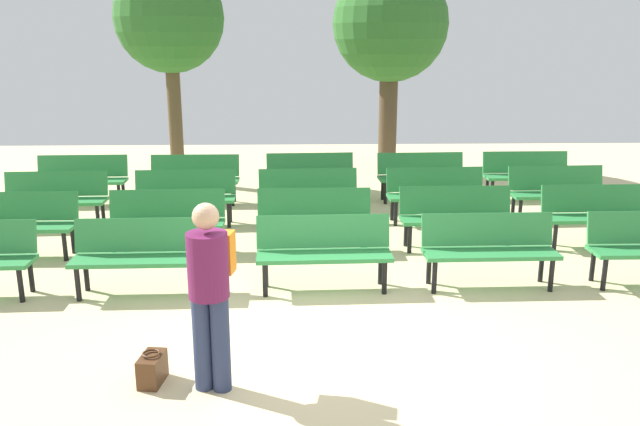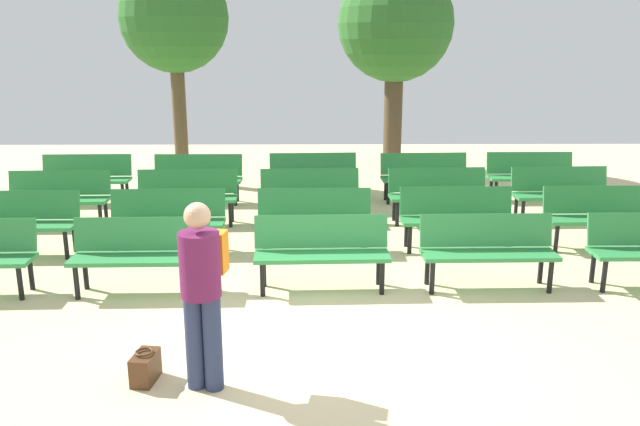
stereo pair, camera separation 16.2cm
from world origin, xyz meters
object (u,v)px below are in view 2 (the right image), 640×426
object	(u,v)px
bench_r3_c0	(86,176)
bench_r2_c1	(187,193)
bench_r0_c3	(488,247)
handbag	(145,367)
bench_r2_c3	(438,192)
visitor_with_backpack	(202,284)
bench_r0_c2	(322,248)
bench_r1_c0	(20,219)
bench_r1_c1	(167,217)
tree_1	(396,26)
bench_r3_c1	(198,176)
bench_r2_c4	(561,190)
bench_r3_c3	(424,174)
bench_r2_c2	(310,193)
bench_r0_c1	(141,251)
bench_r3_c2	(313,174)
bench_r2_c0	(58,195)
bench_r1_c2	(314,216)
bench_r1_c4	(601,213)
bench_r1_c3	(457,214)
tree_0	(174,20)
bench_r3_c4	(531,173)

from	to	relation	value
bench_r3_c0	bench_r2_c1	bearing A→B (deg)	-35.62
bench_r0_c3	handbag	bearing A→B (deg)	-148.90
bench_r2_c3	visitor_with_backpack	distance (m)	6.00
bench_r0_c2	bench_r1_c0	size ratio (longest dim) A/B	1.01
bench_r1_c1	tree_1	size ratio (longest dim) A/B	0.36
bench_r0_c2	bench_r3_c1	xyz separation A→B (m)	(-2.21, 4.24, 0.00)
bench_r2_c4	bench_r3_c1	size ratio (longest dim) A/B	1.01
bench_r3_c1	bench_r3_c3	bearing A→B (deg)	1.21
bench_r2_c2	handbag	world-z (taller)	bench_r2_c2
bench_r2_c4	bench_r0_c1	bearing A→B (deg)	-155.71
bench_r2_c3	bench_r3_c2	bearing A→B (deg)	142.42
bench_r3_c3	bench_r2_c0	bearing A→B (deg)	-167.85
bench_r1_c2	bench_r1_c4	distance (m)	4.10
bench_r2_c2	bench_r3_c3	size ratio (longest dim) A/B	1.00
bench_r3_c2	tree_1	xyz separation A→B (m)	(1.83, 3.17, 2.68)
bench_r0_c2	bench_r2_c2	xyz separation A→B (m)	(-0.15, 2.87, 0.00)
handbag	bench_r0_c1	bearing A→B (deg)	104.74
bench_r2_c4	bench_r1_c3	bearing A→B (deg)	-146.52
bench_r1_c1	bench_r2_c1	xyz separation A→B (m)	(0.01, 1.42, 0.00)
bench_r3_c1	tree_0	distance (m)	3.37
tree_1	bench_r2_c1	bearing A→B (deg)	-129.43
bench_r0_c2	tree_1	bearing A→B (deg)	75.43
bench_r1_c4	bench_r2_c2	bearing A→B (deg)	161.58
tree_0	bench_r0_c1	bearing A→B (deg)	-83.38
bench_r0_c3	tree_1	size ratio (longest dim) A/B	0.36
bench_r0_c1	bench_r1_c1	bearing A→B (deg)	89.68
bench_r0_c2	bench_r1_c2	bearing A→B (deg)	91.71
bench_r0_c1	bench_r3_c3	world-z (taller)	same
bench_r1_c3	bench_r3_c1	world-z (taller)	same
bench_r1_c2	bench_r3_c4	xyz separation A→B (m)	(4.03, 2.97, 0.00)
bench_r0_c2	bench_r2_c2	size ratio (longest dim) A/B	0.99
bench_r3_c3	bench_r2_c4	bearing A→B (deg)	-35.99
bench_r1_c0	bench_r3_c3	world-z (taller)	same
tree_1	handbag	size ratio (longest dim) A/B	13.26
bench_r0_c2	bench_r3_c1	bearing A→B (deg)	115.82
bench_r1_c4	bench_r3_c1	xyz separation A→B (m)	(-6.22, 2.69, 0.00)
bench_r0_c3	bench_r1_c4	distance (m)	2.53
bench_r0_c2	bench_r0_c3	world-z (taller)	same
bench_r3_c2	tree_1	distance (m)	4.54
bench_r3_c3	bench_r3_c0	bearing A→B (deg)	178.45
bench_r0_c3	bench_r2_c2	world-z (taller)	same
bench_r0_c1	visitor_with_backpack	world-z (taller)	visitor_with_backpack
bench_r0_c3	bench_r3_c3	world-z (taller)	same
bench_r1_c2	bench_r3_c4	size ratio (longest dim) A/B	1.00
bench_r0_c3	bench_r3_c4	world-z (taller)	same
bench_r3_c0	bench_r2_c2	bearing A→B (deg)	-20.29
bench_r1_c1	bench_r3_c1	bearing A→B (deg)	89.70
bench_r0_c2	bench_r3_c4	bearing A→B (deg)	46.57
bench_r0_c1	bench_r1_c3	world-z (taller)	same
bench_r3_c2	bench_r3_c4	xyz separation A→B (m)	(4.04, 0.05, 0.00)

